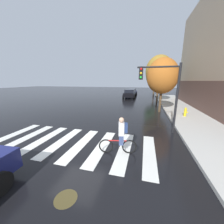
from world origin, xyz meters
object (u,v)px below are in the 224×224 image
Objects in this scene: traffic_light_near at (163,87)px; fire_hydrant at (185,112)px; street_tree_near at (162,76)px; street_tree_far at (155,76)px; sedan_mid at (130,94)px; sedan_far at (132,92)px; cyclist at (121,136)px; manhole_cover at (66,198)px; street_tree_mid at (159,71)px.

traffic_light_near is 5.22m from fire_hydrant.
street_tree_far reaches higher than street_tree_near.
traffic_light_near is at bearing -76.54° from sedan_mid.
fire_hydrant is (6.49, -17.19, -0.24)m from sedan_far.
manhole_cover is at bearing -111.23° from cyclist.
sedan_far is at bearing 110.68° from fire_hydrant.
traffic_light_near is 12.11m from street_tree_mid.
street_tree_far reaches higher than sedan_mid.
street_tree_far is (4.65, -0.75, 3.44)m from sedan_far.
manhole_cover is 0.15× the size of traffic_light_near.
manhole_cover is 0.09× the size of street_tree_mid.
cyclist is 0.31× the size of street_tree_near.
sedan_mid is 1.13× the size of traffic_light_near.
manhole_cover is at bearing -87.71° from sedan_mid.
sedan_far is at bearing 106.30° from street_tree_near.
fire_hydrant is at bearing -41.74° from street_tree_near.
street_tree_far is at bearing 89.46° from street_tree_near.
fire_hydrant is (4.48, 7.09, -0.31)m from cyclist.
traffic_light_near reaches higher than fire_hydrant.
sedan_mid is 0.76× the size of street_tree_far.
street_tree_near is at bearing 138.26° from fire_hydrant.
street_tree_near is at bearing -90.54° from street_tree_far.
cyclist is at bearing -122.29° from fire_hydrant.
traffic_light_near reaches higher than sedan_mid.
street_tree_mid is 1.09× the size of street_tree_far.
traffic_light_near is at bearing -79.37° from sedan_far.
sedan_mid is at bearing 117.56° from fire_hydrant.
manhole_cover is 0.15× the size of sedan_far.
sedan_far is at bearing 94.74° from cyclist.
street_tree_far is (-1.84, 16.45, 3.68)m from fire_hydrant.
cyclist is 8.39m from fire_hydrant.
cyclist is at bearing -121.77° from traffic_light_near.
street_tree_far reaches higher than cyclist.
manhole_cover is 2.98m from cyclist.
street_tree_mid reaches higher than street_tree_near.
fire_hydrant reaches higher than manhole_cover.
traffic_light_near is at bearing 62.82° from manhole_cover.
street_tree_near is (4.42, -10.49, 2.82)m from sedan_mid.
street_tree_far reaches higher than traffic_light_near.
sedan_far is at bearing 100.63° from traffic_light_near.
manhole_cover is at bearing -107.07° from street_tree_near.
street_tree_far is at bearing 82.01° from manhole_cover.
sedan_far is at bearing 170.87° from street_tree_far.
street_tree_near is (3.54, 11.52, 3.65)m from manhole_cover.
traffic_light_near is 5.78m from street_tree_near.
traffic_light_near is (3.87, -16.19, 2.02)m from sedan_mid.
street_tree_mid is at bearing -42.46° from sedan_mid.
cyclist is (2.01, -24.28, 0.07)m from sedan_far.
sedan_far is at bearing 91.08° from sedan_mid.
sedan_mid reaches higher than sedan_far.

